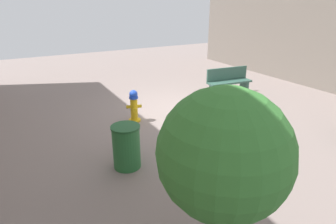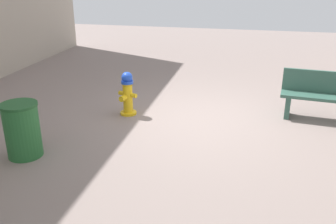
{
  "view_description": "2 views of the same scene",
  "coord_description": "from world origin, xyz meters",
  "views": [
    {
      "loc": [
        4.2,
        6.85,
        3.11
      ],
      "look_at": [
        0.92,
        0.96,
        0.47
      ],
      "focal_mm": 30.47,
      "sensor_mm": 36.0,
      "label": 1
    },
    {
      "loc": [
        -0.89,
        6.77,
        2.82
      ],
      "look_at": [
        0.42,
        1.02,
        0.5
      ],
      "focal_mm": 39.54,
      "sensor_mm": 36.0,
      "label": 2
    }
  ],
  "objects": [
    {
      "name": "ground_plane",
      "position": [
        0.0,
        0.0,
        0.0
      ],
      "size": [
        23.4,
        23.4,
        0.0
      ],
      "primitive_type": "plane",
      "color": "gray"
    },
    {
      "name": "fire_hydrant",
      "position": [
        1.48,
        0.06,
        0.45
      ],
      "size": [
        0.42,
        0.4,
        0.89
      ],
      "color": "gold",
      "rests_on": "ground_plane"
    },
    {
      "name": "bench_near",
      "position": [
        -2.34,
        -0.54,
        0.49
      ],
      "size": [
        1.64,
        0.61,
        0.95
      ],
      "color": "#33594C",
      "rests_on": "ground_plane"
    },
    {
      "name": "planter_tree",
      "position": [
        2.55,
        5.01,
        1.55
      ],
      "size": [
        1.34,
        1.34,
        2.4
      ],
      "color": "slate",
      "rests_on": "ground_plane"
    },
    {
      "name": "trash_bin",
      "position": [
        2.51,
        2.13,
        0.44
      ],
      "size": [
        0.57,
        0.57,
        0.89
      ],
      "color": "#266633",
      "rests_on": "ground_plane"
    }
  ]
}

